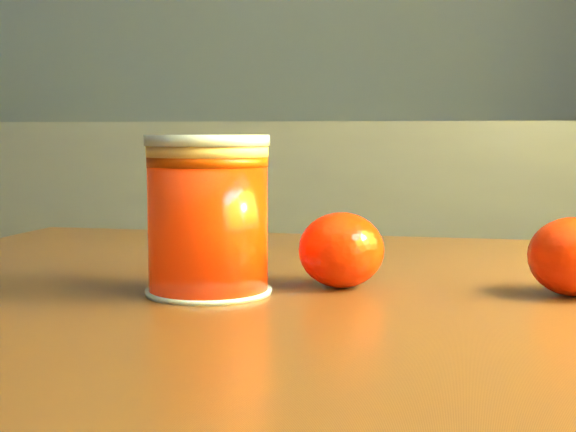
# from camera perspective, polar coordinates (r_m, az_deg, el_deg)

# --- Properties ---
(juice_glass) EXTENTS (0.09, 0.09, 0.11)m
(juice_glass) POSITION_cam_1_polar(r_m,az_deg,el_deg) (0.58, -5.71, 0.01)
(juice_glass) COLOR red
(juice_glass) RESTS_ON table
(orange_front) EXTENTS (0.07, 0.07, 0.06)m
(orange_front) POSITION_cam_1_polar(r_m,az_deg,el_deg) (0.61, 3.80, -2.42)
(orange_front) COLOR red
(orange_front) RESTS_ON table
(orange_back) EXTENTS (0.07, 0.07, 0.06)m
(orange_back) POSITION_cam_1_polar(r_m,az_deg,el_deg) (0.61, 19.65, -2.74)
(orange_back) COLOR red
(orange_back) RESTS_ON table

